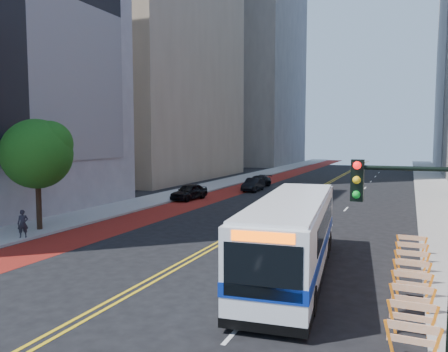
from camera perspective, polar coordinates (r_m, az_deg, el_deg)
ground at (r=17.59m, az=-10.92°, el=-14.03°), size 160.00×160.00×0.00m
sidewalk_left at (r=49.01m, az=-2.93°, el=-1.60°), size 4.00×140.00×0.15m
sidewalk_right at (r=44.18m, az=26.33°, el=-2.84°), size 4.00×140.00×0.15m
bus_lane_paint at (r=47.45m, az=1.31°, el=-1.90°), size 3.60×140.00×0.01m
center_line_inner at (r=45.14m, az=10.69°, el=-2.34°), size 0.14×140.00×0.01m
center_line_outer at (r=45.06m, az=11.14°, el=-2.36°), size 0.14×140.00×0.01m
lane_dashes at (r=52.26m, az=17.94°, el=-1.50°), size 0.14×98.20×0.01m
midrise_left_far at (r=101.23m, az=3.19°, el=20.35°), size 20.00×26.00×65.00m
construction_barriers at (r=17.89m, az=23.34°, el=-11.76°), size 1.42×10.91×1.00m
street_tree at (r=28.59m, az=-23.11°, el=3.00°), size 4.20×4.20×6.70m
traffic_signal at (r=10.42m, az=23.00°, el=-6.40°), size 2.21×0.34×5.07m
transit_bus at (r=18.37m, az=8.94°, el=-7.64°), size 3.89×12.12×3.27m
car_a at (r=40.48m, az=-4.57°, el=-2.06°), size 2.23×4.49×1.47m
car_b at (r=47.05m, az=3.85°, el=-1.12°), size 1.59×4.25×1.39m
car_c at (r=50.69m, az=4.46°, el=-0.72°), size 2.37×4.74×1.32m
pedestrian at (r=26.96m, az=-24.79°, el=-5.67°), size 0.68×0.65×1.56m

